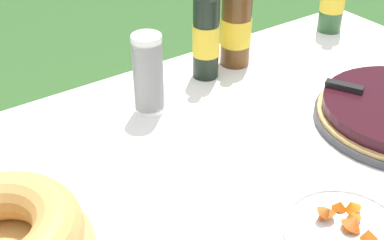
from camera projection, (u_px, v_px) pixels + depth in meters
The scene contains 6 objects.
garden_table at pixel (225, 198), 1.14m from camera, with size 1.78×1.01×0.71m.
tablecloth at pixel (226, 180), 1.11m from camera, with size 1.79×1.02×0.10m.
cup_stack at pixel (148, 75), 1.26m from camera, with size 0.07×0.07×0.20m.
cider_bottle_amber at pixel (236, 24), 1.46m from camera, with size 0.09×0.09×0.32m.
juice_bottle_red at pixel (206, 32), 1.39m from camera, with size 0.07×0.07×0.34m.
snack_plate_left at pixel (346, 228), 0.96m from camera, with size 0.22×0.22×0.05m.
Camera 1 is at (-0.55, -0.67, 1.42)m, focal length 50.00 mm.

